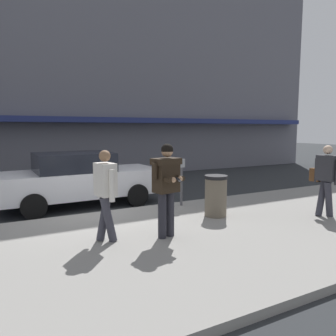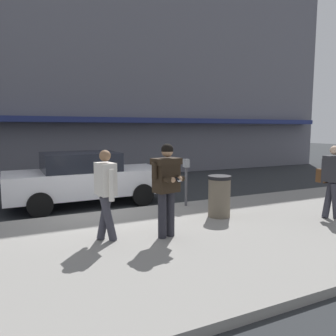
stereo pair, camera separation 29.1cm
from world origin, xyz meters
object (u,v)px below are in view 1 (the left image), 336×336
Objects in this scene: pedestrian_in_light_coat at (106,190)px; trash_bin at (216,196)px; man_texting_on_phone at (167,180)px; pedestrian_with_bag at (326,176)px; parking_meter at (181,175)px; parked_sedan_mid at (79,179)px.

trash_bin is (2.84, 0.47, -0.47)m from pedestrian_in_light_coat.
pedestrian_in_light_coat is at bearing 162.87° from man_texting_on_phone.
pedestrian_in_light_coat is 1.00× the size of pedestrian_with_bag.
man_texting_on_phone is 2.66m from parking_meter.
pedestrian_in_light_coat is 5.18m from pedestrian_with_bag.
parking_meter is at bearing 33.85° from pedestrian_in_light_coat.
parking_meter reaches higher than trash_bin.
pedestrian_with_bag is at bearing -8.36° from pedestrian_in_light_coat.
parked_sedan_mid is 4.63× the size of trash_bin.
parking_meter is (2.66, 1.79, -0.14)m from pedestrian_in_light_coat.
pedestrian_in_light_coat and pedestrian_with_bag have the same top height.
pedestrian_with_bag is (4.04, -0.42, -0.14)m from man_texting_on_phone.
pedestrian_in_light_coat is 3.21m from parking_meter.
pedestrian_in_light_coat reaches higher than trash_bin.
man_texting_on_phone is 1.42× the size of parking_meter.
pedestrian_with_bag is 3.54m from parking_meter.
parked_sedan_mid is 2.67× the size of pedestrian_in_light_coat.
man_texting_on_phone is 1.06× the size of pedestrian_in_light_coat.
pedestrian_with_bag is at bearing -45.89° from parking_meter.
pedestrian_in_light_coat is 1.34× the size of parking_meter.
man_texting_on_phone is at bearing 174.09° from pedestrian_with_bag.
parked_sedan_mid is at bearing 127.72° from trash_bin.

